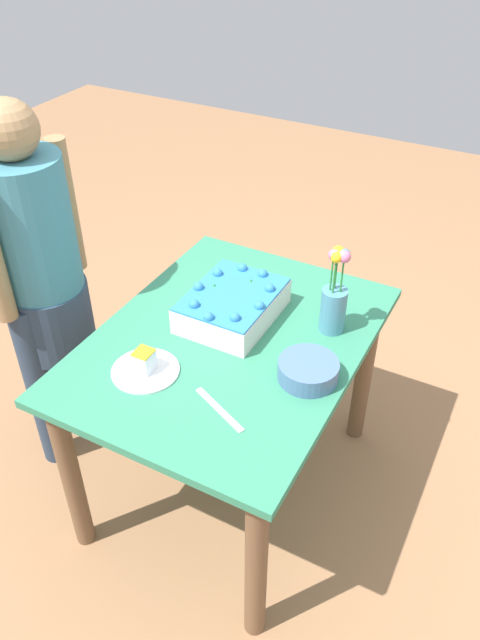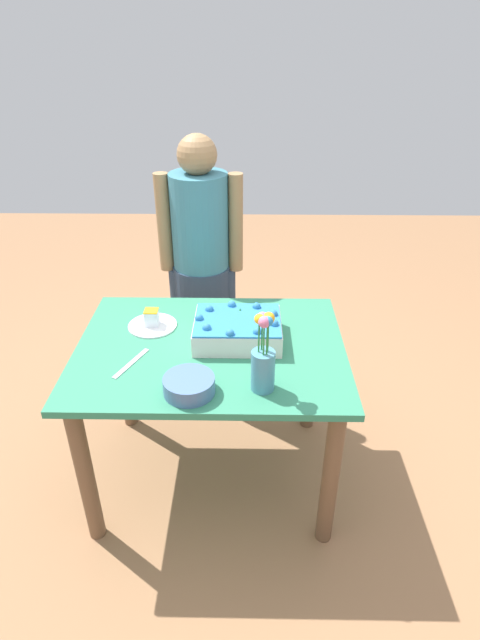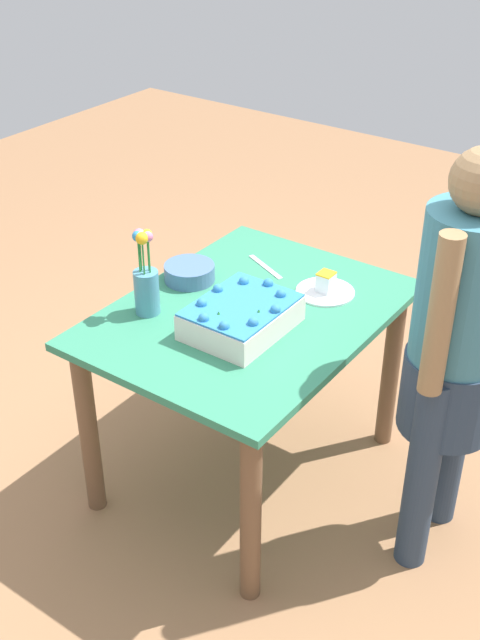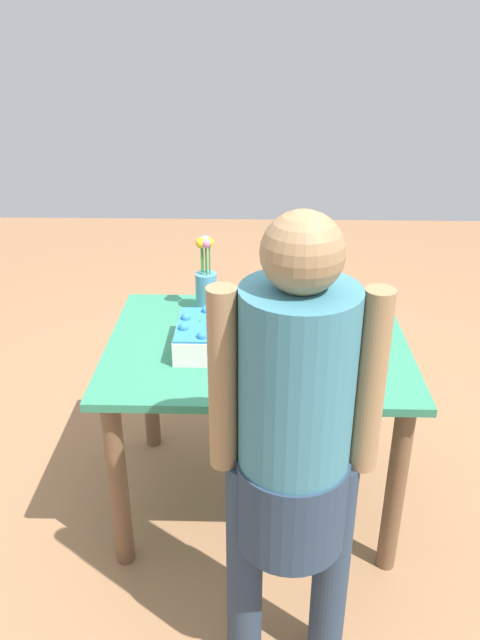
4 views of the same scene
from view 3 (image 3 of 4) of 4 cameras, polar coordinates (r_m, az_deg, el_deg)
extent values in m
plane|color=#9A6C49|center=(3.32, 0.52, -10.61)|extent=(8.00, 8.00, 0.00)
cube|color=#32805E|center=(2.87, 0.59, 0.40)|extent=(1.14, 0.87, 0.03)
cylinder|color=brown|center=(2.63, 0.76, -13.73)|extent=(0.07, 0.07, 0.73)
cylinder|color=brown|center=(3.30, 10.67, -3.47)|extent=(0.07, 0.07, 0.73)
cylinder|color=brown|center=(2.99, -10.73, -7.77)|extent=(0.07, 0.07, 0.73)
cylinder|color=brown|center=(3.59, 0.40, 0.32)|extent=(0.07, 0.07, 0.73)
cube|color=white|center=(2.73, 0.09, 0.17)|extent=(0.37, 0.29, 0.09)
cube|color=#2E7BB8|center=(2.71, 0.09, 1.08)|extent=(0.36, 0.28, 0.01)
sphere|color=#2E7BB8|center=(2.82, 2.02, 2.61)|extent=(0.04, 0.04, 0.04)
sphere|color=#2E7BB8|center=(2.83, 0.27, 2.76)|extent=(0.04, 0.04, 0.04)
sphere|color=#2E7BB8|center=(2.79, -1.58, 2.21)|extent=(0.04, 0.04, 0.04)
sphere|color=#2E7BB8|center=(2.70, -2.74, 1.18)|extent=(0.04, 0.04, 0.04)
sphere|color=#2E7BB8|center=(2.62, -2.60, 0.12)|extent=(0.04, 0.04, 0.04)
sphere|color=#2E7BB8|center=(2.58, -1.14, -0.44)|extent=(0.04, 0.04, 0.04)
sphere|color=#2E7BB8|center=(2.59, 0.94, -0.19)|extent=(0.04, 0.04, 0.04)
sphere|color=#2E7BB8|center=(2.67, 2.55, 0.73)|extent=(0.04, 0.04, 0.04)
sphere|color=#2E7BB8|center=(2.76, 2.93, 1.83)|extent=(0.04, 0.04, 0.04)
cone|color=#2D8438|center=(2.66, 1.35, 0.61)|extent=(0.02, 0.02, 0.02)
cone|color=#2D8438|center=(2.65, -1.52, 0.46)|extent=(0.02, 0.02, 0.02)
cylinder|color=white|center=(2.99, 6.08, 2.01)|extent=(0.22, 0.22, 0.01)
cube|color=white|center=(2.97, 6.12, 2.66)|extent=(0.06, 0.06, 0.07)
cube|color=yellow|center=(2.95, 6.16, 3.30)|extent=(0.06, 0.06, 0.01)
cube|color=silver|center=(3.15, 1.82, 3.80)|extent=(0.11, 0.21, 0.00)
cylinder|color=teal|center=(2.83, -6.64, 1.98)|extent=(0.09, 0.09, 0.16)
cylinder|color=#2D8438|center=(2.77, -6.55, 4.79)|extent=(0.01, 0.01, 0.14)
sphere|color=yellow|center=(2.74, -6.64, 6.06)|extent=(0.04, 0.04, 0.04)
cylinder|color=#2D8438|center=(2.78, -7.10, 4.77)|extent=(0.01, 0.01, 0.14)
sphere|color=pink|center=(2.75, -7.19, 6.04)|extent=(0.04, 0.04, 0.04)
cylinder|color=#2D8438|center=(2.77, -7.20, 4.66)|extent=(0.01, 0.01, 0.14)
sphere|color=#2C81BC|center=(2.74, -7.29, 5.94)|extent=(0.04, 0.04, 0.04)
cylinder|color=#2D8438|center=(2.75, -6.90, 4.50)|extent=(0.01, 0.01, 0.14)
sphere|color=yellow|center=(2.72, -6.99, 5.78)|extent=(0.04, 0.04, 0.04)
cylinder|color=#2D8438|center=(2.76, -6.49, 4.63)|extent=(0.01, 0.01, 0.14)
sphere|color=pink|center=(2.73, -6.57, 5.91)|extent=(0.04, 0.04, 0.04)
cylinder|color=#4A6A97|center=(3.05, -3.61, 3.39)|extent=(0.19, 0.19, 0.06)
cylinder|color=#293A4F|center=(2.98, 14.90, -7.86)|extent=(0.11, 0.11, 0.78)
cylinder|color=#293A4F|center=(2.79, 12.81, -10.72)|extent=(0.11, 0.11, 0.78)
cylinder|color=#293A4F|center=(2.72, 14.62, -4.92)|extent=(0.31, 0.31, 0.28)
cylinder|color=teal|center=(2.51, 15.77, 2.05)|extent=(0.30, 0.30, 0.52)
cylinder|color=#98744D|center=(2.36, 14.07, 0.24)|extent=(0.08, 0.08, 0.52)
camera|label=1|loc=(4.11, 3.39, 29.77)|focal=35.00mm
camera|label=2|loc=(3.69, -26.43, 24.02)|focal=28.00mm
camera|label=4|loc=(2.14, 54.43, 9.42)|focal=35.00mm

